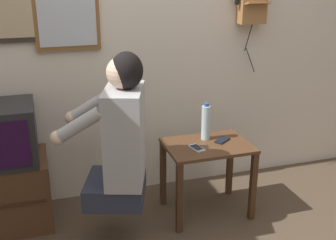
{
  "coord_description": "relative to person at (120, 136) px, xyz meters",
  "views": [
    {
      "loc": [
        -0.72,
        -1.95,
        1.69
      ],
      "look_at": [
        0.04,
        0.49,
        0.76
      ],
      "focal_mm": 45.0,
      "sensor_mm": 36.0,
      "label": 1
    }
  ],
  "objects": [
    {
      "name": "side_table",
      "position": [
        0.64,
        0.15,
        -0.31
      ],
      "size": [
        0.59,
        0.43,
        0.53
      ],
      "color": "#51331E",
      "rests_on": "ground_plane"
    },
    {
      "name": "wall_back",
      "position": [
        0.29,
        0.66,
        0.55
      ],
      "size": [
        6.8,
        0.05,
        2.55
      ],
      "color": "beige",
      "rests_on": "ground_plane"
    },
    {
      "name": "cell_phone_spare",
      "position": [
        0.76,
        0.17,
        -0.19
      ],
      "size": [
        0.14,
        0.12,
        0.01
      ],
      "rotation": [
        0.0,
        0.0,
        -0.94
      ],
      "color": "black",
      "rests_on": "side_table"
    },
    {
      "name": "wall_mirror",
      "position": [
        -0.22,
        0.62,
        0.73
      ],
      "size": [
        0.44,
        0.03,
        0.61
      ],
      "color": "brown"
    },
    {
      "name": "framed_picture",
      "position": [
        -0.5,
        0.62,
        0.73
      ],
      "size": [
        0.43,
        0.03,
        0.48
      ],
      "color": "#2D2823"
    },
    {
      "name": "tv_stand",
      "position": [
        -0.73,
        0.4,
        -0.49
      ],
      "size": [
        0.58,
        0.44,
        0.49
      ],
      "color": "#51331E",
      "rests_on": "ground_plane"
    },
    {
      "name": "water_bottle",
      "position": [
        0.66,
        0.24,
        -0.07
      ],
      "size": [
        0.06,
        0.06,
        0.27
      ],
      "color": "silver",
      "rests_on": "side_table"
    },
    {
      "name": "person",
      "position": [
        0.0,
        0.0,
        0.0
      ],
      "size": [
        0.61,
        0.54,
        0.95
      ],
      "rotation": [
        0.0,
        0.0,
        1.25
      ],
      "color": "#2D3347",
      "rests_on": "ground_plane"
    },
    {
      "name": "cell_phone_held",
      "position": [
        0.53,
        0.09,
        -0.19
      ],
      "size": [
        0.09,
        0.13,
        0.01
      ],
      "rotation": [
        0.0,
        0.0,
        0.23
      ],
      "color": "silver",
      "rests_on": "side_table"
    },
    {
      "name": "television",
      "position": [
        -0.72,
        0.38,
        -0.05
      ],
      "size": [
        0.45,
        0.42,
        0.39
      ],
      "color": "#232326",
      "rests_on": "tv_stand"
    }
  ]
}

